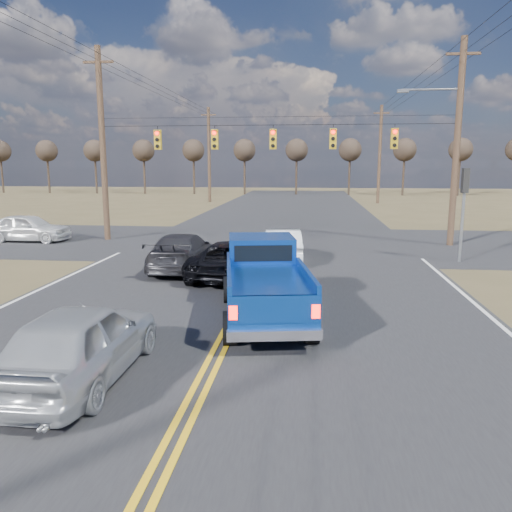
# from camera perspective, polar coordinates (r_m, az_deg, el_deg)

# --- Properties ---
(ground) EXTENTS (160.00, 160.00, 0.00)m
(ground) POSITION_cam_1_polar(r_m,az_deg,el_deg) (9.02, -7.17, -16.37)
(ground) COLOR brown
(ground) RESTS_ON ground
(road_main) EXTENTS (14.00, 120.00, 0.02)m
(road_main) POSITION_cam_1_polar(r_m,az_deg,el_deg) (18.38, 0.01, -2.30)
(road_main) COLOR #28282B
(road_main) RESTS_ON ground
(road_cross) EXTENTS (120.00, 12.00, 0.02)m
(road_cross) POSITION_cam_1_polar(r_m,az_deg,el_deg) (26.21, 1.90, 1.54)
(road_cross) COLOR #28282B
(road_cross) RESTS_ON ground
(signal_gantry) EXTENTS (19.60, 4.83, 10.00)m
(signal_gantry) POSITION_cam_1_polar(r_m,az_deg,el_deg) (25.67, 3.07, 12.69)
(signal_gantry) COLOR #473323
(signal_gantry) RESTS_ON ground
(utility_poles) EXTENTS (19.60, 58.32, 10.00)m
(utility_poles) POSITION_cam_1_polar(r_m,az_deg,el_deg) (24.92, 1.79, 13.14)
(utility_poles) COLOR #473323
(utility_poles) RESTS_ON ground
(treeline) EXTENTS (87.00, 117.80, 7.40)m
(treeline) POSITION_cam_1_polar(r_m,az_deg,el_deg) (34.87, 3.10, 13.15)
(treeline) COLOR #33261C
(treeline) RESTS_ON ground
(pickup_truck) EXTENTS (2.89, 5.69, 2.04)m
(pickup_truck) POSITION_cam_1_polar(r_m,az_deg,el_deg) (13.19, 0.96, -2.99)
(pickup_truck) COLOR black
(pickup_truck) RESTS_ON ground
(silver_suv) EXTENTS (1.85, 4.50, 1.53)m
(silver_suv) POSITION_cam_1_polar(r_m,az_deg,el_deg) (10.08, -19.43, -9.24)
(silver_suv) COLOR #ADB0B5
(silver_suv) RESTS_ON ground
(black_suv) EXTENTS (2.95, 5.12, 1.34)m
(black_suv) POSITION_cam_1_polar(r_m,az_deg,el_deg) (18.08, -2.61, -0.35)
(black_suv) COLOR black
(black_suv) RESTS_ON ground
(white_car_queue) EXTENTS (1.85, 4.25, 1.36)m
(white_car_queue) POSITION_cam_1_polar(r_m,az_deg,el_deg) (21.17, 3.05, 1.26)
(white_car_queue) COLOR white
(white_car_queue) RESTS_ON ground
(dgrey_car_queue) EXTENTS (2.15, 4.97, 1.43)m
(dgrey_car_queue) POSITION_cam_1_polar(r_m,az_deg,el_deg) (19.61, -8.43, 0.52)
(dgrey_car_queue) COLOR #2D2D31
(dgrey_car_queue) RESTS_ON ground
(cross_car_west) EXTENTS (1.75, 4.33, 1.48)m
(cross_car_west) POSITION_cam_1_polar(r_m,az_deg,el_deg) (29.07, -24.59, 2.95)
(cross_car_west) COLOR silver
(cross_car_west) RESTS_ON ground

